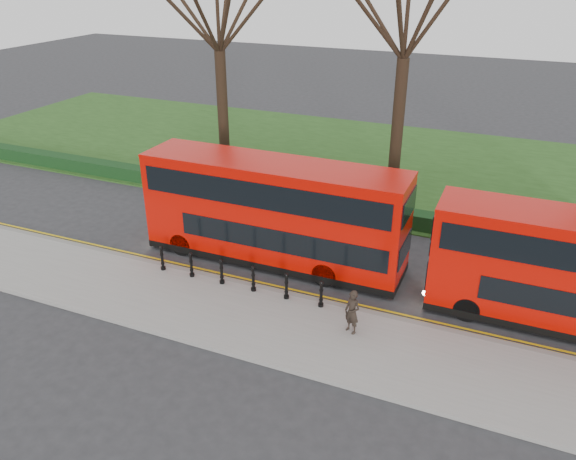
% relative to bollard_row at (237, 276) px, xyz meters
% --- Properties ---
extents(ground, '(120.00, 120.00, 0.00)m').
position_rel_bollard_row_xyz_m(ground, '(1.26, 1.35, -0.65)').
color(ground, '#28282B').
rests_on(ground, ground).
extents(pavement, '(60.00, 4.00, 0.15)m').
position_rel_bollard_row_xyz_m(pavement, '(1.26, -1.65, -0.57)').
color(pavement, gray).
rests_on(pavement, ground).
extents(kerb, '(60.00, 0.25, 0.16)m').
position_rel_bollard_row_xyz_m(kerb, '(1.26, 0.35, -0.57)').
color(kerb, slate).
rests_on(kerb, ground).
extents(grass_verge, '(60.00, 18.00, 0.06)m').
position_rel_bollard_row_xyz_m(grass_verge, '(1.26, 16.35, -0.62)').
color(grass_verge, '#234617').
rests_on(grass_verge, ground).
extents(hedge, '(60.00, 0.90, 0.80)m').
position_rel_bollard_row_xyz_m(hedge, '(1.26, 8.15, -0.25)').
color(hedge, black).
rests_on(hedge, ground).
extents(yellow_line_outer, '(60.00, 0.10, 0.01)m').
position_rel_bollard_row_xyz_m(yellow_line_outer, '(1.26, 0.65, -0.64)').
color(yellow_line_outer, yellow).
rests_on(yellow_line_outer, ground).
extents(yellow_line_inner, '(60.00, 0.10, 0.01)m').
position_rel_bollard_row_xyz_m(yellow_line_inner, '(1.26, 0.85, -0.64)').
color(yellow_line_inner, yellow).
rests_on(yellow_line_inner, ground).
extents(tree_left, '(8.13, 8.13, 12.71)m').
position_rel_bollard_row_xyz_m(tree_left, '(-6.74, 11.35, 8.59)').
color(tree_left, black).
rests_on(tree_left, ground).
extents(tree_mid, '(8.41, 8.41, 13.13)m').
position_rel_bollard_row_xyz_m(tree_mid, '(3.26, 11.35, 8.91)').
color(tree_mid, black).
rests_on(tree_mid, ground).
extents(bollard_row, '(6.95, 0.15, 1.00)m').
position_rel_bollard_row_xyz_m(bollard_row, '(0.00, 0.00, 0.00)').
color(bollard_row, black).
rests_on(bollard_row, pavement).
extents(bus_lead, '(10.90, 2.50, 4.34)m').
position_rel_bollard_row_xyz_m(bus_lead, '(0.29, 2.72, 1.54)').
color(bus_lead, '#BA0A02').
rests_on(bus_lead, ground).
extents(pedestrian, '(0.68, 0.58, 1.59)m').
position_rel_bollard_row_xyz_m(pedestrian, '(4.87, -1.04, 0.29)').
color(pedestrian, black).
rests_on(pedestrian, pavement).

